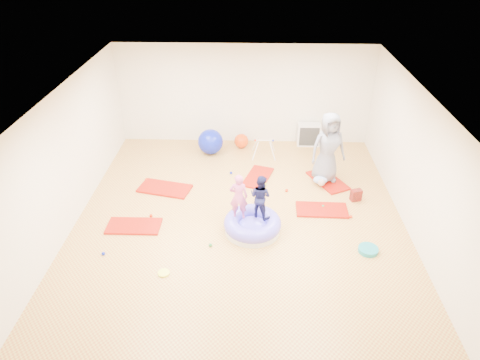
{
  "coord_description": "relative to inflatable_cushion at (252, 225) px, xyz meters",
  "views": [
    {
      "loc": [
        0.25,
        -7.29,
        5.53
      ],
      "look_at": [
        0.0,
        0.3,
        0.9
      ],
      "focal_mm": 32.0,
      "sensor_mm": 36.0,
      "label": 1
    }
  ],
  "objects": [
    {
      "name": "child_navy",
      "position": [
        0.15,
        0.12,
        0.67
      ],
      "size": [
        0.58,
        0.55,
        0.95
      ],
      "primitive_type": "imported",
      "rotation": [
        0.0,
        0.0,
        2.59
      ],
      "color": "#171846",
      "rests_on": "inflatable_cushion"
    },
    {
      "name": "gym_mat_center_back",
      "position": [
        0.12,
        2.13,
        -0.12
      ],
      "size": [
        0.84,
        1.18,
        0.04
      ],
      "primitive_type": "cube",
      "rotation": [
        0.0,
        0.0,
        1.26
      ],
      "color": "#B31310",
      "rests_on": "ground"
    },
    {
      "name": "exercise_ball_blue",
      "position": [
        -1.18,
        3.43,
        0.2
      ],
      "size": [
        0.69,
        0.69,
        0.69
      ],
      "primitive_type": "sphere",
      "color": "#0E1BB0",
      "rests_on": "ground"
    },
    {
      "name": "gym_mat_front_left",
      "position": [
        -2.49,
        0.04,
        -0.12
      ],
      "size": [
        1.12,
        0.56,
        0.05
      ],
      "primitive_type": "cube",
      "rotation": [
        0.0,
        0.0,
        0.0
      ],
      "color": "#B31310",
      "rests_on": "ground"
    },
    {
      "name": "adult_caregiver",
      "position": [
        1.77,
        2.05,
        0.77
      ],
      "size": [
        0.96,
        0.75,
        1.74
      ],
      "primitive_type": "imported",
      "rotation": [
        0.0,
        0.0,
        0.26
      ],
      "color": "slate",
      "rests_on": "gym_mat_rear_right"
    },
    {
      "name": "exercise_ball_orange",
      "position": [
        -0.34,
        3.8,
        0.05
      ],
      "size": [
        0.4,
        0.4,
        0.4
      ],
      "primitive_type": "sphere",
      "color": "#DA3D0A",
      "rests_on": "ground"
    },
    {
      "name": "yellow_toy",
      "position": [
        -1.61,
        -1.33,
        -0.13
      ],
      "size": [
        0.22,
        0.22,
        0.03
      ],
      "primitive_type": "cylinder",
      "color": "yellow",
      "rests_on": "ground"
    },
    {
      "name": "infant_play_gym",
      "position": [
        0.28,
        3.29,
        0.18
      ],
      "size": [
        0.64,
        0.61,
        0.49
      ],
      "rotation": [
        0.0,
        0.0,
        0.14
      ],
      "color": "silver",
      "rests_on": "ground"
    },
    {
      "name": "cube_shelf",
      "position": [
        1.56,
        4.03,
        0.17
      ],
      "size": [
        0.64,
        0.32,
        0.64
      ],
      "color": "silver",
      "rests_on": "ground"
    },
    {
      "name": "gym_mat_rear_right",
      "position": [
        1.85,
        2.02,
        -0.12
      ],
      "size": [
        1.01,
        1.26,
        0.05
      ],
      "primitive_type": "cube",
      "rotation": [
        0.0,
        0.0,
        2.04
      ],
      "color": "#B31310",
      "rests_on": "ground"
    },
    {
      "name": "room",
      "position": [
        -0.27,
        0.24,
        1.25
      ],
      "size": [
        7.01,
        8.01,
        2.81
      ],
      "color": "tan",
      "rests_on": "ground"
    },
    {
      "name": "gym_mat_mid_left",
      "position": [
        -2.11,
        1.52,
        -0.12
      ],
      "size": [
        1.33,
        0.87,
        0.05
      ],
      "primitive_type": "cube",
      "rotation": [
        0.0,
        0.0,
        -0.23
      ],
      "color": "#B31310",
      "rests_on": "ground"
    },
    {
      "name": "child_pink",
      "position": [
        -0.29,
        0.06,
        0.7
      ],
      "size": [
        0.37,
        0.25,
        1.01
      ],
      "primitive_type": "imported",
      "rotation": [
        0.0,
        0.0,
        3.13
      ],
      "color": "#C8518D",
      "rests_on": "inflatable_cushion"
    },
    {
      "name": "ball_pit_balls",
      "position": [
        -0.39,
        0.83,
        -0.11
      ],
      "size": [
        5.07,
        3.22,
        0.07
      ],
      "color": "red",
      "rests_on": "ground"
    },
    {
      "name": "infant",
      "position": [
        1.64,
        1.8,
        0.01
      ],
      "size": [
        0.35,
        0.36,
        0.21
      ],
      "color": "#94ADE2",
      "rests_on": "gym_mat_rear_right"
    },
    {
      "name": "balance_disc",
      "position": [
        2.26,
        -0.59,
        -0.1
      ],
      "size": [
        0.39,
        0.39,
        0.09
      ],
      "primitive_type": "cylinder",
      "color": "teal",
      "rests_on": "ground"
    },
    {
      "name": "backpack",
      "position": [
        2.37,
        1.21,
        -0.01
      ],
      "size": [
        0.27,
        0.21,
        0.28
      ],
      "primitive_type": "cube",
      "rotation": [
        0.0,
        0.0,
        0.29
      ],
      "color": "#AC1A10",
      "rests_on": "ground"
    },
    {
      "name": "inflatable_cushion",
      "position": [
        0.0,
        0.0,
        0.0
      ],
      "size": [
        1.19,
        1.19,
        0.37
      ],
      "rotation": [
        0.0,
        0.0,
        -0.26
      ],
      "color": "silver",
      "rests_on": "ground"
    },
    {
      "name": "gym_mat_right",
      "position": [
        1.54,
        0.76,
        -0.12
      ],
      "size": [
        1.14,
        0.59,
        0.05
      ],
      "primitive_type": "cube",
      "rotation": [
        0.0,
        0.0,
        -0.03
      ],
      "color": "#B31310",
      "rests_on": "ground"
    }
  ]
}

